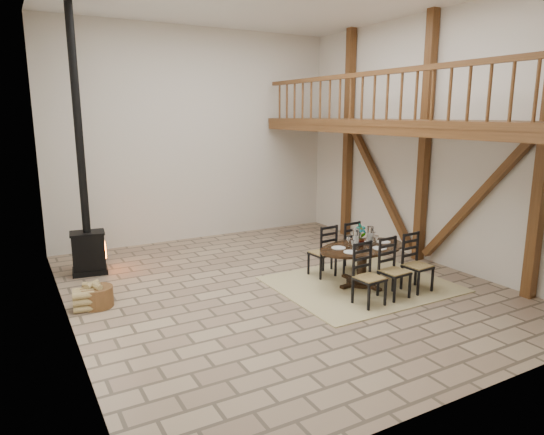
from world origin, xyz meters
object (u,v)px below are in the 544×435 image
log_basket (97,296)px  log_stack (84,300)px  dining_table (366,265)px  wood_stove (86,216)px

log_basket → log_stack: (-0.21, -0.04, -0.01)m
dining_table → wood_stove: (-4.17, 3.17, 0.73)m
log_stack → log_basket: bearing=11.7°
dining_table → log_basket: size_ratio=4.06×
dining_table → wood_stove: wood_stove is taller
dining_table → wood_stove: bearing=138.3°
dining_table → log_stack: size_ratio=5.41×
wood_stove → log_basket: (-0.17, -1.81, -0.95)m
log_stack → dining_table: bearing=-16.2°
wood_stove → log_stack: size_ratio=13.37×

